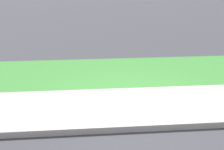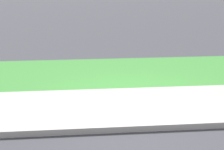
% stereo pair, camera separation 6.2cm
% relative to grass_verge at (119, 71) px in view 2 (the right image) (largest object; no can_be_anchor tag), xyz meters
% --- Properties ---
extents(ground_plane, '(120.00, 120.00, 0.00)m').
position_rel_grass_verge_xyz_m(ground_plane, '(0.00, -2.34, -0.00)').
color(ground_plane, '#38383D').
extents(sidewalk_pavement, '(18.00, 1.99, 0.01)m').
position_rel_grass_verge_xyz_m(sidewalk_pavement, '(0.00, -2.34, 0.00)').
color(sidewalk_pavement, '#9E9993').
rests_on(sidewalk_pavement, ground).
extents(grass_verge, '(18.00, 2.69, 0.01)m').
position_rel_grass_verge_xyz_m(grass_verge, '(0.00, 0.00, 0.00)').
color(grass_verge, '#387A33').
rests_on(grass_verge, ground).
extents(street_curb, '(18.00, 0.16, 0.12)m').
position_rel_grass_verge_xyz_m(street_curb, '(0.00, -3.41, 0.06)').
color(street_curb, '#9E9993').
rests_on(street_curb, ground).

